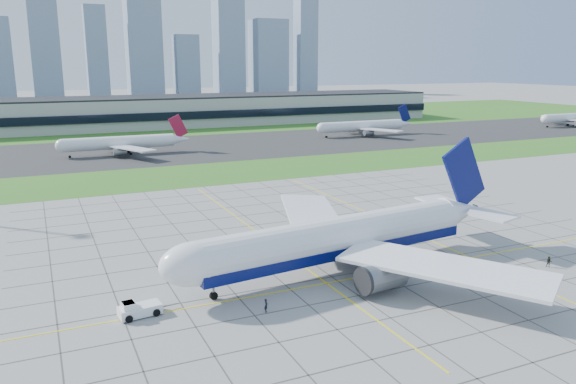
# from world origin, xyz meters

# --- Properties ---
(ground) EXTENTS (1400.00, 1400.00, 0.00)m
(ground) POSITION_xyz_m (0.00, 0.00, 0.00)
(ground) COLOR gray
(ground) RESTS_ON ground
(grass_median) EXTENTS (700.00, 35.00, 0.04)m
(grass_median) POSITION_xyz_m (0.00, 90.00, 0.02)
(grass_median) COLOR #326F1F
(grass_median) RESTS_ON ground
(asphalt_taxiway) EXTENTS (700.00, 75.00, 0.04)m
(asphalt_taxiway) POSITION_xyz_m (0.00, 145.00, 0.03)
(asphalt_taxiway) COLOR #383838
(asphalt_taxiway) RESTS_ON ground
(grass_far) EXTENTS (700.00, 145.00, 0.04)m
(grass_far) POSITION_xyz_m (0.00, 255.00, 0.02)
(grass_far) COLOR #326F1F
(grass_far) RESTS_ON ground
(apron_markings) EXTENTS (120.00, 130.00, 0.03)m
(apron_markings) POSITION_xyz_m (0.43, 11.09, 0.02)
(apron_markings) COLOR #474744
(apron_markings) RESTS_ON ground
(terminal) EXTENTS (260.00, 43.00, 15.80)m
(terminal) POSITION_xyz_m (40.00, 229.87, 7.89)
(terminal) COLOR #B7B7B2
(terminal) RESTS_ON ground
(city_skyline) EXTENTS (523.00, 32.40, 160.00)m
(city_skyline) POSITION_xyz_m (-8.71, 520.00, 59.09)
(city_skyline) COLOR #7E90A6
(city_skyline) RESTS_ON ground
(airliner) EXTENTS (62.93, 63.43, 19.84)m
(airliner) POSITION_xyz_m (-5.70, 1.95, 5.43)
(airliner) COLOR white
(airliner) RESTS_ON ground
(pushback_tug) EXTENTS (8.12, 3.36, 2.23)m
(pushback_tug) POSITION_xyz_m (-38.11, -1.77, 0.99)
(pushback_tug) COLOR white
(pushback_tug) RESTS_ON ground
(crew_near) EXTENTS (0.75, 0.82, 1.88)m
(crew_near) POSITION_xyz_m (-22.18, -7.55, 0.94)
(crew_near) COLOR black
(crew_near) RESTS_ON ground
(crew_far) EXTENTS (1.10, 1.13, 1.84)m
(crew_far) POSITION_xyz_m (26.49, -10.90, 0.92)
(crew_far) COLOR black
(crew_far) RESTS_ON ground
(distant_jet_1) EXTENTS (45.11, 42.66, 14.08)m
(distant_jet_1) POSITION_xyz_m (-19.84, 138.32, 4.49)
(distant_jet_1) COLOR white
(distant_jet_1) RESTS_ON ground
(distant_jet_2) EXTENTS (48.16, 42.66, 14.08)m
(distant_jet_2) POSITION_xyz_m (90.65, 149.99, 4.49)
(distant_jet_2) COLOR white
(distant_jet_2) RESTS_ON ground
(distant_jet_3) EXTENTS (39.35, 42.66, 14.08)m
(distant_jet_3) POSITION_xyz_m (212.28, 139.16, 4.49)
(distant_jet_3) COLOR white
(distant_jet_3) RESTS_ON ground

